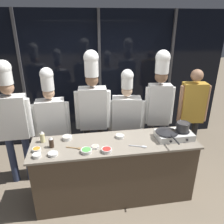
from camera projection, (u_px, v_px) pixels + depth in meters
name	position (u px, v px, depth m)	size (l,w,h in m)	color
ground_plane	(115.00, 194.00, 3.38)	(24.00, 24.00, 0.00)	#7F705B
window_wall_back	(100.00, 80.00, 4.52)	(5.32, 0.09, 2.70)	black
demo_counter	(115.00, 170.00, 3.20)	(2.30, 0.65, 0.93)	#4C3D2D
portable_stove	(174.00, 135.00, 3.11)	(0.51, 0.32, 0.11)	silver
frying_pan	(167.00, 131.00, 3.06)	(0.32, 0.55, 0.05)	#232326
stock_pot	(183.00, 127.00, 3.08)	(0.21, 0.18, 0.13)	#333335
squeeze_bottle_oil	(42.00, 137.00, 3.00)	(0.06, 0.06, 0.17)	beige
squeeze_bottle_soy	(51.00, 142.00, 2.88)	(0.06, 0.06, 0.15)	#332319
prep_bowl_garlic	(53.00, 154.00, 2.72)	(0.13, 0.13, 0.04)	white
prep_bowl_shrimp	(95.00, 147.00, 2.88)	(0.10, 0.10, 0.03)	white
prep_bowl_rice	(37.00, 155.00, 2.68)	(0.11, 0.11, 0.04)	white
prep_bowl_bell_pepper	(107.00, 150.00, 2.79)	(0.14, 0.14, 0.05)	white
prep_bowl_scallions	(86.00, 151.00, 2.78)	(0.15, 0.15, 0.05)	white
prep_bowl_chicken	(67.00, 137.00, 3.08)	(0.14, 0.14, 0.05)	white
prep_bowl_noodles	(120.00, 136.00, 3.14)	(0.13, 0.13, 0.04)	white
prep_bowl_carrots	(37.00, 150.00, 2.80)	(0.11, 0.11, 0.04)	white
serving_spoon_slotted	(141.00, 146.00, 2.91)	(0.24, 0.11, 0.02)	#B2B5BA
serving_spoon_solid	(77.00, 148.00, 2.87)	(0.22, 0.11, 0.02)	olive
chef_head	(12.00, 116.00, 3.25)	(0.57, 0.23, 2.00)	#2D3856
chef_sous	(52.00, 118.00, 3.46)	(0.57, 0.25, 1.86)	#232326
chef_line	(93.00, 106.00, 3.50)	(0.57, 0.25, 2.10)	#232326
chef_pastry	(126.00, 116.00, 3.66)	(0.61, 0.32, 1.79)	#4C4C51
chef_apprentice	(159.00, 100.00, 3.59)	(0.48, 0.24, 2.08)	#4C4C51
person_guest	(192.00, 109.00, 3.76)	(0.51, 0.25, 1.76)	#232326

